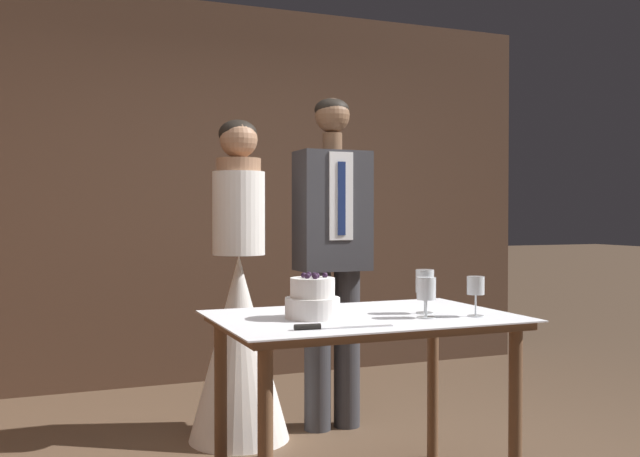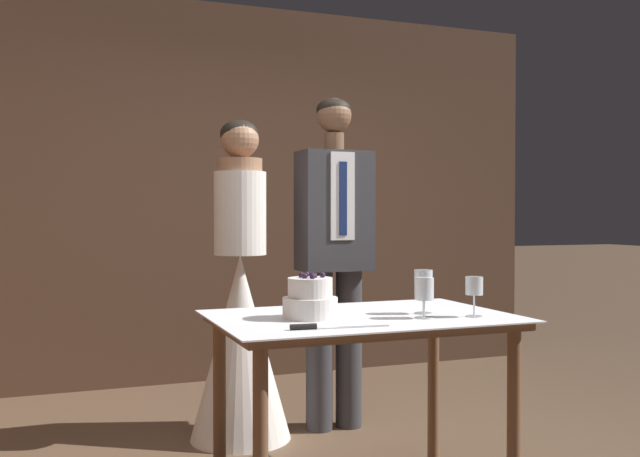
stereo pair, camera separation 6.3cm
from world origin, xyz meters
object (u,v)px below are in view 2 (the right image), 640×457
at_px(cake_knife, 320,327).
at_px(bride, 240,322).
at_px(tiered_cake, 310,300).
at_px(wine_glass_middle, 424,291).
at_px(wine_glass_far, 474,288).
at_px(groom, 334,247).
at_px(wine_glass_near, 423,284).
at_px(cake_table, 361,338).

xyz_separation_m(cake_knife, bride, (0.02, 1.25, -0.16)).
height_order(tiered_cake, wine_glass_middle, tiered_cake).
relative_size(wine_glass_far, bride, 0.10).
bearing_deg(tiered_cake, groom, 62.87).
xyz_separation_m(tiered_cake, wine_glass_near, (0.50, -0.04, 0.05)).
height_order(cake_table, bride, bride).
xyz_separation_m(bride, groom, (0.54, -0.00, 0.40)).
height_order(wine_glass_middle, bride, bride).
relative_size(wine_glass_near, wine_glass_middle, 1.13).
distance_m(bride, groom, 0.67).
distance_m(cake_table, groom, 1.07).
bearing_deg(wine_glass_near, cake_knife, -157.90).
relative_size(cake_knife, wine_glass_near, 2.04).
height_order(wine_glass_near, bride, bride).
bearing_deg(cake_knife, wine_glass_far, 11.61).
bearing_deg(wine_glass_far, bride, 120.39).
bearing_deg(cake_table, tiered_cake, 179.88).
xyz_separation_m(wine_glass_middle, wine_glass_far, (0.21, -0.04, 0.01)).
height_order(cake_knife, wine_glass_near, wine_glass_near).
bearing_deg(wine_glass_far, cake_table, 154.18).
bearing_deg(bride, cake_knife, -90.73).
bearing_deg(wine_glass_middle, groom, 86.89).
bearing_deg(bride, groom, -0.06).
bearing_deg(wine_glass_near, bride, 117.99).
bearing_deg(wine_glass_far, cake_knife, -174.60).
xyz_separation_m(cake_table, bride, (-0.27, 0.98, -0.06)).
bearing_deg(wine_glass_far, groom, 97.27).
height_order(cake_knife, wine_glass_middle, wine_glass_middle).
height_order(wine_glass_far, groom, groom).
distance_m(wine_glass_near, groom, 1.03).
relative_size(wine_glass_middle, bride, 0.10).
height_order(cake_table, cake_knife, cake_knife).
bearing_deg(cake_table, wine_glass_middle, -37.96).
height_order(wine_glass_near, groom, groom).
distance_m(wine_glass_middle, wine_glass_far, 0.22).
bearing_deg(wine_glass_middle, cake_table, 142.04).
xyz_separation_m(cake_knife, wine_glass_near, (0.56, 0.23, 0.12)).
relative_size(tiered_cake, wine_glass_middle, 1.35).
distance_m(tiered_cake, groom, 1.11).
distance_m(wine_glass_middle, groom, 1.15).
xyz_separation_m(cake_knife, wine_glass_middle, (0.50, 0.11, 0.10)).
bearing_deg(tiered_cake, cake_table, -0.12).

